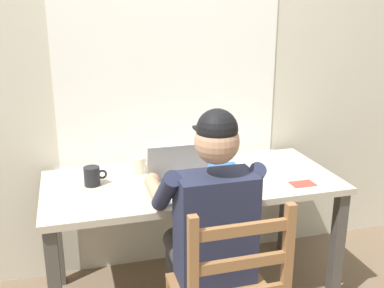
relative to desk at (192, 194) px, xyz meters
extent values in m
cube|color=beige|center=(0.00, 0.44, 0.67)|extent=(6.00, 0.04, 2.60)
cube|color=white|center=(-0.02, 0.41, 0.64)|extent=(1.36, 0.01, 1.14)
cube|color=beige|center=(-0.02, 0.41, 0.05)|extent=(1.42, 0.06, 0.04)
cube|color=#BCB29E|center=(0.00, 0.00, 0.07)|extent=(1.60, 0.71, 0.03)
cube|color=#4C4742|center=(0.75, -0.31, -0.29)|extent=(0.06, 0.06, 0.69)
cube|color=#4C4742|center=(-0.75, 0.31, -0.29)|extent=(0.06, 0.06, 0.69)
cube|color=#4C4742|center=(0.75, 0.31, -0.29)|extent=(0.06, 0.06, 0.69)
cube|color=#232842|center=(-0.04, -0.54, 0.07)|extent=(0.34, 0.20, 0.50)
sphere|color=tan|center=(-0.04, -0.54, 0.47)|extent=(0.19, 0.19, 0.19)
sphere|color=black|center=(-0.04, -0.54, 0.52)|extent=(0.17, 0.17, 0.17)
cube|color=black|center=(-0.04, -0.45, 0.50)|extent=(0.13, 0.10, 0.01)
cylinder|color=#38383D|center=(-0.13, -0.34, -0.18)|extent=(0.13, 0.40, 0.13)
cylinder|color=#38383D|center=(0.05, -0.34, -0.18)|extent=(0.13, 0.40, 0.13)
cylinder|color=#38383D|center=(-0.13, -0.14, -0.40)|extent=(0.10, 0.10, 0.45)
cylinder|color=#38383D|center=(0.05, -0.14, -0.40)|extent=(0.10, 0.10, 0.45)
cylinder|color=#232842|center=(-0.24, -0.45, 0.23)|extent=(0.10, 0.25, 0.25)
cylinder|color=tan|center=(-0.24, -0.22, 0.14)|extent=(0.07, 0.28, 0.07)
sphere|color=tan|center=(-0.23, -0.08, 0.14)|extent=(0.08, 0.08, 0.08)
cylinder|color=#232842|center=(0.16, -0.45, 0.23)|extent=(0.10, 0.25, 0.25)
cylinder|color=tan|center=(0.16, -0.22, 0.14)|extent=(0.07, 0.28, 0.07)
sphere|color=tan|center=(0.15, -0.08, 0.14)|extent=(0.08, 0.08, 0.08)
cube|color=olive|center=(0.15, -0.85, 0.06)|extent=(0.04, 0.04, 0.48)
cube|color=olive|center=(-0.23, -0.85, 0.06)|extent=(0.04, 0.04, 0.48)
cube|color=olive|center=(-0.04, -0.85, 0.08)|extent=(0.36, 0.02, 0.04)
cube|color=olive|center=(-0.04, -0.85, 0.22)|extent=(0.36, 0.02, 0.04)
cube|color=#ADAFB2|center=(-0.09, -0.20, 0.10)|extent=(0.33, 0.23, 0.02)
cube|color=silver|center=(-0.09, -0.20, 0.11)|extent=(0.29, 0.17, 0.00)
cube|color=#ADAFB2|center=(-0.09, -0.06, 0.21)|extent=(0.33, 0.06, 0.22)
cube|color=#99A8B2|center=(-0.09, -0.06, 0.21)|extent=(0.29, 0.05, 0.18)
ellipsoid|color=black|center=(0.13, -0.16, 0.11)|extent=(0.06, 0.10, 0.03)
cylinder|color=beige|center=(-0.26, 0.19, 0.13)|extent=(0.08, 0.08, 0.09)
torus|color=beige|center=(-0.21, 0.19, 0.14)|extent=(0.05, 0.01, 0.05)
cylinder|color=black|center=(-0.53, 0.06, 0.14)|extent=(0.08, 0.08, 0.10)
torus|color=black|center=(-0.48, 0.06, 0.15)|extent=(0.05, 0.01, 0.05)
cube|color=#38844C|center=(0.19, 0.03, 0.10)|extent=(0.20, 0.13, 0.03)
cube|color=#2D5B9E|center=(0.18, 0.03, 0.13)|extent=(0.21, 0.14, 0.02)
cube|color=silver|center=(0.32, 0.14, 0.10)|extent=(0.20, 0.17, 0.01)
cube|color=#C63D33|center=(0.55, -0.22, 0.09)|extent=(0.13, 0.09, 0.00)
camera|label=1|loc=(-0.63, -2.23, 1.02)|focal=42.50mm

